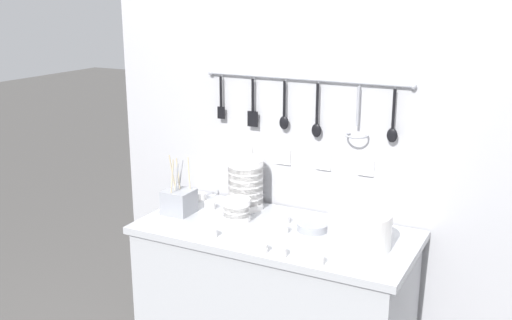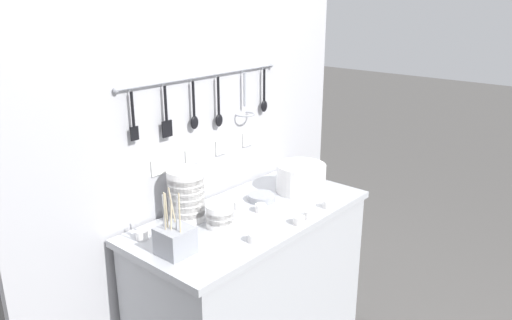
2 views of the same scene
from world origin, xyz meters
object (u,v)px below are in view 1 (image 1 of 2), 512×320
steel_mixing_bowl (313,227)px  cup_by_caddy (318,259)px  cutlery_caddy (179,201)px  cup_back_left (210,205)px  cup_back_right (261,247)px  cup_edge_far (282,228)px  cup_edge_near (201,196)px  cup_mid_row (211,232)px  bowl_stack_short_front (246,184)px  plate_stack (359,229)px  bowl_stack_wide_centre (237,210)px  cup_beside_plates (284,219)px  cup_front_left (280,251)px

steel_mixing_bowl → cup_by_caddy: size_ratio=2.57×
cutlery_caddy → cup_back_left: cutlery_caddy is taller
cup_back_right → cup_edge_far: (-0.01, 0.21, 0.00)m
cup_edge_near → cup_edge_far: (0.51, -0.19, 0.00)m
cup_mid_row → cup_by_caddy: same height
bowl_stack_short_front → cup_edge_near: 0.26m
plate_stack → cup_edge_near: size_ratio=4.86×
cutlery_caddy → cup_mid_row: cutlery_caddy is taller
cup_by_caddy → cup_edge_near: 0.85m
bowl_stack_wide_centre → plate_stack: 0.55m
cup_back_left → cutlery_caddy: bearing=-130.7°
bowl_stack_wide_centre → cup_back_right: 0.34m
cup_edge_far → cup_edge_near: bearing=159.8°
plate_stack → cup_back_right: plate_stack is taller
bowl_stack_short_front → cup_back_left: 0.19m
cup_mid_row → cup_beside_plates: (0.20, 0.27, 0.00)m
cup_edge_near → cup_back_left: (0.10, -0.08, 0.00)m
bowl_stack_wide_centre → cup_back_left: size_ratio=2.32×
cup_mid_row → cup_beside_plates: 0.34m
steel_mixing_bowl → cup_beside_plates: size_ratio=2.57×
plate_stack → cup_by_caddy: (-0.08, -0.22, -0.05)m
cup_front_left → cup_back_right: bearing=180.0°
plate_stack → cutlery_caddy: size_ratio=0.93×
cup_back_left → cup_by_caddy: bearing=-25.8°
bowl_stack_short_front → plate_stack: bearing=-17.0°
bowl_stack_wide_centre → cup_front_left: bowl_stack_wide_centre is taller
plate_stack → cup_front_left: plate_stack is taller
cup_mid_row → cup_beside_plates: same height
cup_mid_row → cup_by_caddy: (0.47, -0.04, 0.00)m
cutlery_caddy → cup_front_left: (0.59, -0.20, -0.04)m
bowl_stack_short_front → cup_mid_row: (0.03, -0.36, -0.10)m
cup_mid_row → cup_back_left: bearing=122.3°
cup_by_caddy → cup_beside_plates: (-0.27, 0.31, 0.00)m
bowl_stack_wide_centre → cup_by_caddy: size_ratio=2.32×
plate_stack → cutlery_caddy: cutlery_caddy is taller
cup_front_left → cup_edge_near: bearing=146.5°
bowl_stack_short_front → cup_back_left: (-0.14, -0.09, -0.10)m
cutlery_caddy → cup_by_caddy: cutlery_caddy is taller
cup_mid_row → cup_edge_far: bearing=35.4°
bowl_stack_wide_centre → cup_mid_row: (-0.01, -0.20, -0.03)m
plate_stack → cup_edge_far: plate_stack is taller
plate_stack → cup_mid_row: bearing=-162.2°
bowl_stack_short_front → cup_mid_row: size_ratio=4.59×
cup_back_right → cup_back_left: bearing=143.3°
cup_back_right → cup_edge_near: same height
steel_mixing_bowl → cup_beside_plates: 0.14m
cup_front_left → cup_beside_plates: (-0.12, 0.31, 0.00)m
cutlery_caddy → cup_beside_plates: bearing=12.8°
bowl_stack_short_front → cup_beside_plates: 0.27m
cup_by_caddy → cup_edge_far: size_ratio=1.00×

